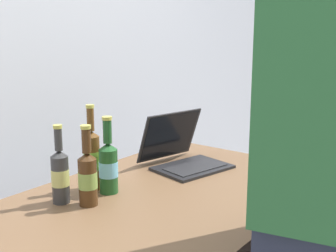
{
  "coord_description": "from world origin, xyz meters",
  "views": [
    {
      "loc": [
        -1.25,
        -0.95,
        1.33
      ],
      "look_at": [
        0.01,
        0.0,
        0.98
      ],
      "focal_mm": 47.91,
      "sensor_mm": 36.0,
      "label": 1
    }
  ],
  "objects": [
    {
      "name": "back_wall",
      "position": [
        0.0,
        0.94,
        1.3
      ],
      "size": [
        6.0,
        0.1,
        2.6
      ],
      "primitive_type": "cube",
      "color": "silver",
      "rests_on": "ground"
    },
    {
      "name": "beer_bottle_brown",
      "position": [
        -0.14,
        0.24,
        0.86
      ],
      "size": [
        0.06,
        0.06,
        0.32
      ],
      "color": "brown",
      "rests_on": "desk"
    },
    {
      "name": "beer_bottle_green",
      "position": [
        -0.3,
        0.23,
        0.84
      ],
      "size": [
        0.06,
        0.06,
        0.28
      ],
      "color": "#333333",
      "rests_on": "desk"
    },
    {
      "name": "desk",
      "position": [
        0.0,
        0.0,
        0.64
      ],
      "size": [
        1.3,
        0.85,
        0.73
      ],
      "color": "brown",
      "rests_on": "ground"
    },
    {
      "name": "person_figure",
      "position": [
        -0.16,
        -0.6,
        0.9
      ],
      "size": [
        0.49,
        0.33,
        1.81
      ],
      "color": "#2D3347",
      "rests_on": "ground"
    },
    {
      "name": "laptop",
      "position": [
        0.3,
        0.14,
        0.79
      ],
      "size": [
        0.37,
        0.37,
        0.23
      ],
      "color": "black",
      "rests_on": "desk"
    },
    {
      "name": "beer_bottle_dark",
      "position": [
        -0.13,
        0.17,
        0.84
      ],
      "size": [
        0.07,
        0.07,
        0.29
      ],
      "color": "#1E5123",
      "rests_on": "desk"
    },
    {
      "name": "beer_bottle_amber",
      "position": [
        -0.26,
        0.14,
        0.84
      ],
      "size": [
        0.07,
        0.07,
        0.28
      ],
      "color": "#472B14",
      "rests_on": "desk"
    }
  ]
}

